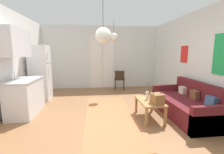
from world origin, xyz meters
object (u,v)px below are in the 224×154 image
at_px(bamboo_vase, 147,96).
at_px(accent_chair, 120,79).
at_px(handbag, 157,99).
at_px(pendant_lamp_far, 114,37).
at_px(coffee_table, 150,103).
at_px(couch, 188,105).
at_px(refrigerator, 40,73).
at_px(pendant_lamp_near, 103,35).

xyz_separation_m(bamboo_vase, accent_chair, (-0.19, 2.82, -0.07)).
bearing_deg(handbag, bamboo_vase, 109.20).
xyz_separation_m(handbag, pendant_lamp_far, (-0.66, 2.33, 1.51)).
xyz_separation_m(coffee_table, handbag, (0.07, -0.26, 0.18)).
distance_m(coffee_table, pendant_lamp_far, 2.73).
relative_size(coffee_table, pendant_lamp_far, 1.21).
xyz_separation_m(couch, accent_chair, (-1.23, 2.85, 0.20)).
distance_m(coffee_table, accent_chair, 2.89).
bearing_deg(couch, handbag, -162.39).
distance_m(accent_chair, pendant_lamp_far, 1.82).
relative_size(refrigerator, accent_chair, 2.18).
relative_size(handbag, accent_chair, 0.41).
distance_m(bamboo_vase, accent_chair, 2.83).
bearing_deg(couch, accent_chair, 113.36).
bearing_deg(pendant_lamp_near, pendant_lamp_far, 78.95).
bearing_deg(handbag, pendant_lamp_near, -163.94).
relative_size(bamboo_vase, accent_chair, 0.51).
bearing_deg(bamboo_vase, pendant_lamp_near, -148.41).
xyz_separation_m(couch, handbag, (-0.93, -0.29, 0.29)).
distance_m(bamboo_vase, pendant_lamp_near, 1.80).
height_order(handbag, accent_chair, accent_chair).
relative_size(couch, handbag, 5.96).
height_order(refrigerator, accent_chair, refrigerator).
bearing_deg(handbag, coffee_table, 104.38).
height_order(couch, handbag, couch).
bearing_deg(accent_chair, refrigerator, 28.87).
xyz_separation_m(refrigerator, pendant_lamp_far, (2.42, 0.19, 1.18)).
relative_size(handbag, pendant_lamp_far, 0.45).
height_order(coffee_table, accent_chair, accent_chair).
bearing_deg(handbag, pendant_lamp_far, 105.76).
bearing_deg(refrigerator, pendant_lamp_far, 4.53).
height_order(couch, pendant_lamp_far, pendant_lamp_far).
xyz_separation_m(couch, bamboo_vase, (-1.04, 0.02, 0.27)).
distance_m(handbag, pendant_lamp_far, 2.85).
relative_size(couch, pendant_lamp_near, 2.05).
height_order(coffee_table, handbag, handbag).
distance_m(handbag, pendant_lamp_near, 1.77).
bearing_deg(refrigerator, pendant_lamp_near, -52.48).
distance_m(couch, bamboo_vase, 1.07).
height_order(bamboo_vase, handbag, bamboo_vase).
bearing_deg(accent_chair, couch, 122.30).
xyz_separation_m(couch, pendant_lamp_far, (-1.58, 2.03, 1.80)).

